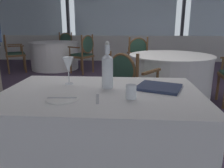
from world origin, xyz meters
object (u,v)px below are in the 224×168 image
Objects in this scene: menu_book at (159,87)px; water_tumbler at (131,92)px; water_bottle at (107,70)px; dining_chair_1_2 at (11,51)px; dining_chair_2_2 at (140,58)px; wine_glass at (68,65)px; dining_chair_1_0 at (84,51)px; dining_chair_2_0 at (129,82)px; dining_chair_1_1 at (65,45)px; side_plate at (62,99)px.

water_tumbler is at bearing -109.35° from menu_book.
water_bottle reaches higher than dining_chair_1_2.
dining_chair_1_2 is 3.36m from dining_chair_2_2.
wine_glass reaches higher than dining_chair_1_2.
water_bottle is at bearing -157.53° from menu_book.
dining_chair_2_0 is (1.10, -2.81, -0.03)m from dining_chair_1_0.
menu_book is at bearing 49.07° from water_tumbler.
wine_glass is 0.22× the size of dining_chair_2_2.
dining_chair_1_2 is at bearing 126.12° from water_tumbler.
menu_book is 1.09m from dining_chair_2_0.
wine_glass is 0.22× the size of dining_chair_1_0.
wine_glass is at bearing -86.53° from dining_chair_1_2.
dining_chair_2_0 is (2.98, -2.80, -0.04)m from dining_chair_1_2.
dining_chair_2_0 reaches higher than water_tumbler.
dining_chair_1_1 is 3.46m from dining_chair_2_2.
wine_glass is 0.22× the size of dining_chair_1_2.
dining_chair_1_0 is (-0.93, 3.85, -0.32)m from water_bottle.
dining_chair_1_1 is at bearing 133.89° from menu_book.
water_bottle reaches higher than dining_chair_2_0.
dining_chair_1_2 is at bearing -129.06° from dining_chair_2_2.
dining_chair_1_2 is at bearing 121.74° from side_plate.
water_bottle is 0.34× the size of dining_chair_1_0.
dining_chair_1_0 is 1.02× the size of dining_chair_1_2.
dining_chair_2_0 is at bearing -73.43° from dining_chair_1_2.
water_tumbler is 0.10× the size of dining_chair_2_0.
dining_chair_2_2 is (1.34, -0.97, -0.01)m from dining_chair_1_0.
water_bottle is at bearing -15.52° from wine_glass.
side_plate is 1.41m from dining_chair_2_0.
dining_chair_1_0 is 1.88m from dining_chair_1_1.
dining_chair_2_2 is at bearing 75.67° from wine_glass.
dining_chair_2_2 is at bearing 30.17° from dining_chair_2_0.
dining_chair_1_0 is at bearing -148.26° from dining_chair_2_2.
dining_chair_2_0 is at bearing 80.96° from water_bottle.
menu_book is at bearing 22.17° from dining_chair_1_1.
dining_chair_1_1 is at bearing 108.90° from water_bottle.
water_tumbler is at bearing -53.96° from water_bottle.
water_bottle is 0.35× the size of dining_chair_1_1.
water_tumbler is 0.30× the size of menu_book.
side_plate is 0.21× the size of dining_chair_1_2.
dining_chair_2_2 reaches higher than side_plate.
water_bottle reaches higher than water_tumbler.
water_tumbler is (0.47, -0.31, -0.10)m from wine_glass.
wine_glass is 0.70m from menu_book.
side_plate is at bearing 129.12° from dining_chair_1_0.
dining_chair_2_2 is at bearing 81.94° from water_bottle.
water_tumbler is at bearing -142.32° from dining_chair_2_0.
dining_chair_1_2 is 0.99× the size of dining_chair_2_2.
side_plate is 4.86m from dining_chair_1_2.
dining_chair_1_1 is 1.08× the size of dining_chair_2_0.
dining_chair_1_1 is (-2.04, 5.71, -0.23)m from water_tumbler.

